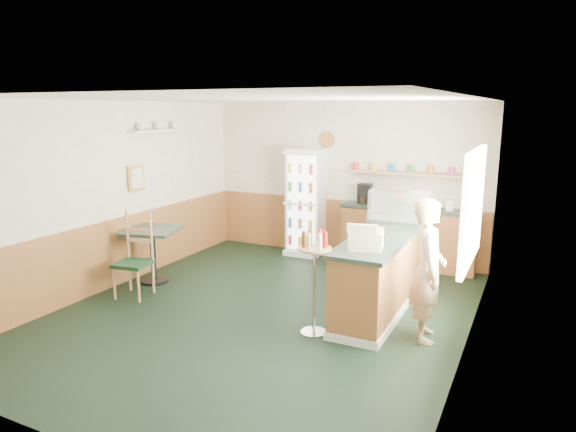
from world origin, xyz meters
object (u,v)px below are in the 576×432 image
Objects in this scene: display_case at (399,207)px; shopkeeper at (428,270)px; cash_register at (366,239)px; drinks_fridge at (306,202)px; cafe_chair at (137,252)px; condiment_stand at (314,269)px; cafe_table at (152,245)px.

display_case is 1.64m from shopkeeper.
shopkeeper is at bearing -5.17° from cash_register.
shopkeeper reaches higher than display_case.
drinks_fridge reaches higher than shopkeeper.
shopkeeper is 3.96m from cafe_chair.
display_case is 0.50× the size of shopkeeper.
display_case is 0.67× the size of condiment_stand.
display_case is at bearing 18.45° from cafe_chair.
condiment_stand is 1.31× the size of cafe_table.
drinks_fridge is 1.56× the size of condiment_stand.
cash_register is at bearing -5.53° from cafe_chair.
display_case is 2.07× the size of cash_register.
condiment_stand is 1.02× the size of cafe_chair.
drinks_fridge is at bearing 56.55° from cafe_chair.
cash_register is (1.97, -2.67, 0.17)m from drinks_fridge.
display_case is 3.74m from cafe_chair.
shopkeeper reaches higher than cafe_table.
cafe_table is (-3.40, -1.26, -0.66)m from display_case.
condiment_stand is (1.48, -3.02, -0.16)m from drinks_fridge.
drinks_fridge is at bearing 59.51° from cafe_table.
cash_register reaches higher than cafe_table.
cafe_table is at bearing -159.70° from display_case.
shopkeeper is (0.70, 0.08, -0.30)m from cash_register.
cash_register is 0.42× the size of cafe_table.
display_case is 0.68× the size of cafe_chair.
cash_register is 0.69m from condiment_stand.
cafe_table is (-1.43, -2.42, -0.37)m from drinks_fridge.
cash_register is at bearing -4.12° from cafe_table.
shopkeeper is 4.11m from cafe_table.
cash_register reaches higher than cafe_chair.
display_case is 1.98m from condiment_stand.
drinks_fridge is 3.37m from condiment_stand.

